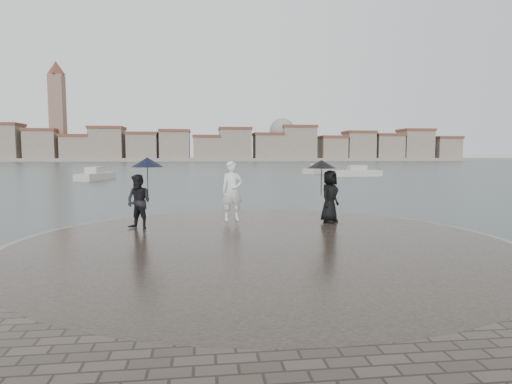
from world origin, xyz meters
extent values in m
plane|color=#2B3835|center=(0.00, 0.00, 0.00)|extent=(400.00, 400.00, 0.00)
cylinder|color=gray|center=(0.00, 3.50, 0.16)|extent=(12.50, 12.50, 0.32)
cylinder|color=#2D261E|center=(0.00, 3.50, 0.18)|extent=(11.90, 11.90, 0.36)
imported|color=white|center=(-0.52, 6.82, 1.31)|extent=(0.75, 0.55, 1.90)
imported|color=black|center=(-3.27, 5.59, 1.14)|extent=(0.95, 0.89, 1.56)
cylinder|color=black|center=(-3.02, 5.69, 1.71)|extent=(0.02, 0.02, 0.90)
cone|color=black|center=(-3.02, 5.69, 2.26)|extent=(0.94, 0.94, 0.28)
imported|color=black|center=(2.48, 6.06, 1.18)|extent=(0.92, 0.94, 1.63)
cylinder|color=black|center=(2.23, 6.16, 1.66)|extent=(0.02, 0.02, 0.90)
cone|color=black|center=(2.23, 6.16, 2.18)|extent=(0.94, 0.94, 0.26)
cube|color=gray|center=(0.00, 163.00, 0.60)|extent=(260.00, 20.00, 1.20)
cube|color=gray|center=(-74.00, 160.00, 6.50)|extent=(13.00, 10.00, 13.00)
cube|color=brown|center=(-74.00, 160.00, 13.50)|extent=(13.60, 10.60, 1.00)
cube|color=gray|center=(-60.00, 160.00, 5.50)|extent=(11.00, 10.00, 11.00)
cube|color=brown|center=(-60.00, 160.00, 11.50)|extent=(11.60, 10.60, 1.00)
cube|color=gray|center=(-48.00, 160.00, 4.50)|extent=(10.00, 10.00, 9.00)
cube|color=brown|center=(-48.00, 160.00, 9.50)|extent=(10.60, 10.60, 1.00)
cube|color=gray|center=(-37.00, 160.00, 6.00)|extent=(12.00, 10.00, 12.00)
cube|color=brown|center=(-37.00, 160.00, 12.50)|extent=(12.60, 10.60, 1.00)
cube|color=gray|center=(-24.00, 160.00, 5.00)|extent=(11.00, 10.00, 10.00)
cube|color=brown|center=(-24.00, 160.00, 10.50)|extent=(11.60, 10.60, 1.00)
cube|color=gray|center=(-12.00, 160.00, 5.50)|extent=(11.00, 10.00, 11.00)
cube|color=brown|center=(-12.00, 160.00, 11.50)|extent=(11.60, 10.60, 1.00)
cube|color=gray|center=(0.00, 160.00, 4.50)|extent=(10.00, 10.00, 9.00)
cube|color=brown|center=(0.00, 160.00, 9.50)|extent=(10.60, 10.60, 1.00)
cube|color=gray|center=(11.00, 160.00, 6.00)|extent=(12.00, 10.00, 12.00)
cube|color=brown|center=(11.00, 160.00, 12.50)|extent=(12.60, 10.60, 1.00)
cube|color=gray|center=(24.00, 160.00, 5.00)|extent=(11.00, 10.00, 10.00)
cube|color=brown|center=(24.00, 160.00, 10.50)|extent=(11.60, 10.60, 1.00)
cube|color=gray|center=(36.00, 160.00, 6.50)|extent=(13.00, 10.00, 13.00)
cube|color=brown|center=(36.00, 160.00, 13.50)|extent=(13.60, 10.60, 1.00)
cube|color=gray|center=(50.00, 160.00, 4.50)|extent=(10.00, 10.00, 9.00)
cube|color=brown|center=(50.00, 160.00, 9.50)|extent=(10.60, 10.60, 1.00)
cube|color=gray|center=(61.00, 160.00, 5.50)|extent=(11.00, 10.00, 11.00)
cube|color=brown|center=(61.00, 160.00, 11.50)|extent=(11.60, 10.60, 1.00)
cube|color=gray|center=(73.00, 160.00, 5.00)|extent=(11.00, 10.00, 10.00)
cube|color=brown|center=(73.00, 160.00, 10.50)|extent=(11.60, 10.60, 1.00)
cube|color=gray|center=(85.00, 160.00, 6.00)|extent=(12.00, 10.00, 12.00)
cube|color=brown|center=(85.00, 160.00, 12.50)|extent=(12.60, 10.60, 1.00)
cube|color=gray|center=(98.00, 160.00, 4.50)|extent=(10.00, 10.00, 9.00)
cube|color=brown|center=(98.00, 160.00, 9.50)|extent=(10.60, 10.60, 1.00)
cube|color=#846654|center=(-55.00, 162.00, 16.00)|extent=(5.00, 5.00, 32.00)
cone|color=brown|center=(-55.00, 162.00, 34.50)|extent=(6.80, 6.80, 5.00)
sphere|color=gray|center=(30.00, 162.00, 12.00)|extent=(10.00, 10.00, 10.00)
cube|color=#BCB7AA|center=(13.77, 48.69, 0.25)|extent=(4.93, 5.10, 0.90)
cube|color=#BCB7AA|center=(13.77, 48.69, 0.85)|extent=(2.24, 2.28, 0.90)
cube|color=#BCB7AA|center=(16.11, 40.43, 0.25)|extent=(5.54, 1.73, 0.90)
cube|color=#BCB7AA|center=(16.11, 40.43, 0.85)|extent=(2.03, 1.25, 0.90)
cube|color=#BCB7AA|center=(-11.93, 36.67, 0.25)|extent=(2.84, 5.72, 0.90)
cube|color=#BCB7AA|center=(-11.93, 36.67, 0.85)|extent=(1.63, 2.22, 0.90)
camera|label=1|loc=(-1.44, -6.83, 2.47)|focal=30.00mm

